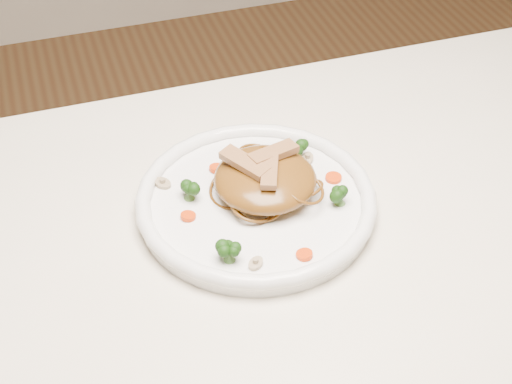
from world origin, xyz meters
name	(u,v)px	position (x,y,z in m)	size (l,w,h in m)	color
table	(281,313)	(0.00, 0.00, 0.65)	(1.20, 0.80, 0.75)	silver
plate	(256,205)	(0.00, 0.09, 0.76)	(0.30, 0.30, 0.02)	white
noodle_mound	(265,179)	(0.01, 0.11, 0.79)	(0.13, 0.13, 0.04)	brown
chicken_a	(273,153)	(0.03, 0.12, 0.81)	(0.07, 0.02, 0.01)	#9F764B
chicken_b	(245,163)	(-0.01, 0.11, 0.81)	(0.07, 0.02, 0.01)	#9F764B
chicken_c	(270,171)	(0.01, 0.09, 0.81)	(0.06, 0.02, 0.01)	#9F764B
broccoli_0	(300,149)	(0.08, 0.16, 0.78)	(0.03, 0.03, 0.03)	#183F0D
broccoli_1	(189,188)	(-0.08, 0.12, 0.78)	(0.03, 0.03, 0.03)	#183F0D
broccoli_2	(229,251)	(-0.06, 0.00, 0.78)	(0.03, 0.03, 0.03)	#183F0D
broccoli_3	(341,194)	(0.10, 0.05, 0.78)	(0.03, 0.03, 0.03)	#183F0D
carrot_0	(280,156)	(0.06, 0.16, 0.77)	(0.02, 0.02, 0.01)	#EE3F08
carrot_1	(188,216)	(-0.09, 0.09, 0.77)	(0.02, 0.02, 0.01)	#EE3F08
carrot_2	(333,178)	(0.11, 0.10, 0.77)	(0.02, 0.02, 0.01)	#EE3F08
carrot_3	(217,168)	(-0.03, 0.17, 0.77)	(0.02, 0.02, 0.01)	#EE3F08
carrot_4	(304,255)	(0.02, -0.02, 0.77)	(0.02, 0.02, 0.01)	#EE3F08
mushroom_0	(256,264)	(-0.04, -0.01, 0.77)	(0.02, 0.02, 0.01)	tan
mushroom_1	(308,159)	(0.09, 0.15, 0.77)	(0.02, 0.02, 0.01)	tan
mushroom_2	(163,184)	(-0.11, 0.16, 0.77)	(0.02, 0.02, 0.01)	tan
mushroom_3	(290,150)	(0.07, 0.17, 0.77)	(0.02, 0.02, 0.01)	tan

